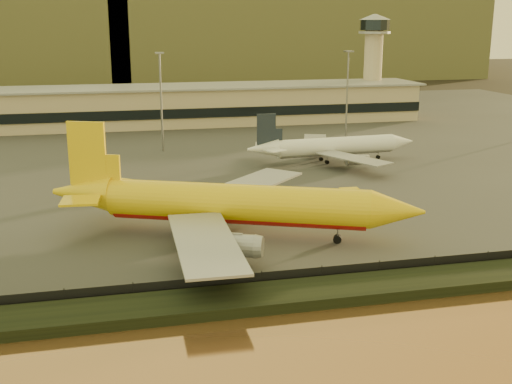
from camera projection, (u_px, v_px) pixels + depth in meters
ground at (280, 252)px, 95.00m from camera, size 900.00×900.00×0.00m
embankment at (317, 293)px, 78.82m from camera, size 320.00×7.00×1.40m
tarmac at (193, 140)px, 184.36m from camera, size 320.00×220.00×0.20m
perimeter_fence at (307, 276)px, 82.43m from camera, size 300.00×0.05×2.20m
terminal_building at (136, 107)px, 208.33m from camera, size 202.00×25.00×12.60m
control_tower at (373, 55)px, 228.15m from camera, size 11.20×11.20×35.50m
apron_light_masts at (260, 91)px, 164.85m from camera, size 152.20×12.20×25.40m
distant_hills at (106, 25)px, 402.30m from camera, size 470.00×160.00×70.00m
dhl_cargo_jet at (231, 205)px, 99.64m from camera, size 56.43×53.43×17.67m
white_narrowbody_jet at (333, 147)px, 154.20m from camera, size 43.13×42.02×12.39m
gse_vehicle_yellow at (349, 192)px, 124.23m from camera, size 3.73×1.85×1.64m
gse_vehicle_white at (146, 188)px, 126.42m from camera, size 4.86×2.94×2.04m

